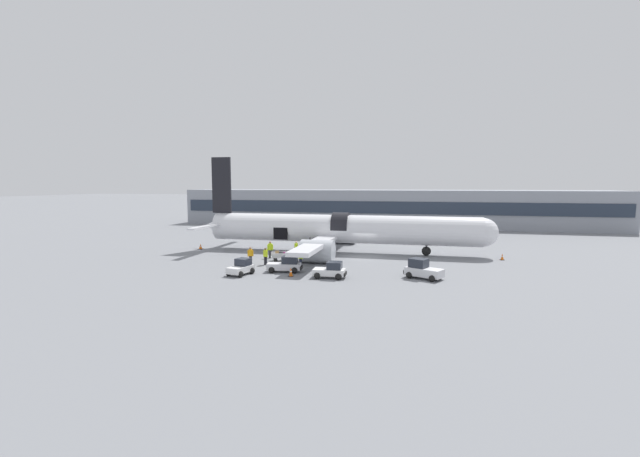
% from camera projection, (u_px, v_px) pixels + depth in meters
% --- Properties ---
extents(ground_plane, '(500.00, 500.00, 0.00)m').
position_uv_depth(ground_plane, '(363.00, 257.00, 46.80)').
color(ground_plane, slate).
extents(terminal_strip, '(79.42, 12.59, 6.79)m').
position_uv_depth(terminal_strip, '(389.00, 208.00, 82.46)').
color(terminal_strip, gray).
rests_on(terminal_strip, ground_plane).
extents(airplane, '(34.62, 27.65, 11.21)m').
position_uv_depth(airplane, '(337.00, 230.00, 49.74)').
color(airplane, silver).
rests_on(airplane, ground_plane).
extents(baggage_tug_lead, '(2.14, 2.76, 1.40)m').
position_uv_depth(baggage_tug_lead, '(241.00, 268.00, 37.61)').
color(baggage_tug_lead, white).
rests_on(baggage_tug_lead, ground_plane).
extents(baggage_tug_mid, '(3.29, 2.01, 1.45)m').
position_uv_depth(baggage_tug_mid, '(286.00, 265.00, 38.73)').
color(baggage_tug_mid, silver).
rests_on(baggage_tug_mid, ground_plane).
extents(baggage_tug_rear, '(2.84, 1.96, 1.40)m').
position_uv_depth(baggage_tug_rear, '(331.00, 271.00, 36.31)').
color(baggage_tug_rear, white).
rests_on(baggage_tug_rear, ground_plane).
extents(baggage_tug_spare, '(3.44, 2.70, 1.66)m').
position_uv_depth(baggage_tug_spare, '(423.00, 270.00, 36.07)').
color(baggage_tug_spare, silver).
rests_on(baggage_tug_spare, ground_plane).
extents(baggage_cart_loading, '(3.89, 2.40, 1.07)m').
position_uv_depth(baggage_cart_loading, '(286.00, 256.00, 44.33)').
color(baggage_cart_loading, silver).
rests_on(baggage_cart_loading, ground_plane).
extents(ground_crew_loader_a, '(0.63, 0.54, 1.83)m').
position_uv_depth(ground_crew_loader_a, '(270.00, 249.00, 45.98)').
color(ground_crew_loader_a, '#2D2D33').
rests_on(ground_crew_loader_a, ground_plane).
extents(ground_crew_loader_b, '(0.58, 0.52, 1.71)m').
position_uv_depth(ground_crew_loader_b, '(265.00, 256.00, 42.13)').
color(ground_crew_loader_b, black).
rests_on(ground_crew_loader_b, ground_plane).
extents(ground_crew_driver, '(0.52, 0.47, 1.55)m').
position_uv_depth(ground_crew_driver, '(300.00, 258.00, 41.53)').
color(ground_crew_driver, '#1E2338').
rests_on(ground_crew_driver, ground_plane).
extents(ground_crew_supervisor, '(0.57, 0.53, 1.72)m').
position_uv_depth(ground_crew_supervisor, '(251.00, 255.00, 42.49)').
color(ground_crew_supervisor, '#2D2D33').
rests_on(ground_crew_supervisor, ground_plane).
extents(ground_crew_helper, '(0.51, 0.59, 1.71)m').
position_uv_depth(ground_crew_helper, '(296.00, 249.00, 46.90)').
color(ground_crew_helper, '#2D2D33').
rests_on(ground_crew_helper, ground_plane).
extents(safety_cone_nose, '(0.45, 0.45, 0.67)m').
position_uv_depth(safety_cone_nose, '(502.00, 257.00, 44.87)').
color(safety_cone_nose, black).
rests_on(safety_cone_nose, ground_plane).
extents(safety_cone_engine_left, '(0.46, 0.46, 0.78)m').
position_uv_depth(safety_cone_engine_left, '(291.00, 272.00, 36.93)').
color(safety_cone_engine_left, black).
rests_on(safety_cone_engine_left, ground_plane).
extents(safety_cone_wingtip, '(0.49, 0.49, 0.59)m').
position_uv_depth(safety_cone_wingtip, '(330.00, 261.00, 42.79)').
color(safety_cone_wingtip, black).
rests_on(safety_cone_wingtip, ground_plane).
extents(safety_cone_tail, '(0.58, 0.58, 0.67)m').
position_uv_depth(safety_cone_tail, '(201.00, 247.00, 52.35)').
color(safety_cone_tail, black).
rests_on(safety_cone_tail, ground_plane).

